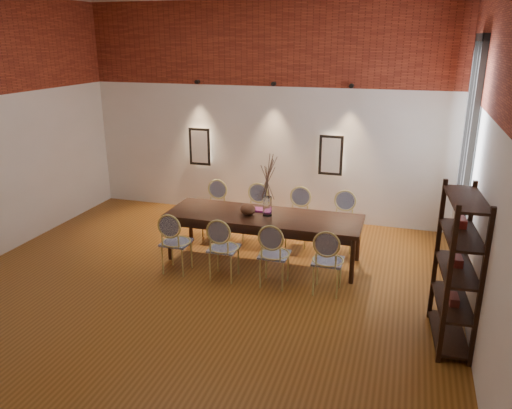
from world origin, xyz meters
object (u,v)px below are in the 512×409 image
(chair_far_b, at_px, (255,214))
(shelving_rack, at_px, (457,269))
(chair_far_a, at_px, (214,210))
(vase, at_px, (267,206))
(chair_near_b, at_px, (224,248))
(chair_far_c, at_px, (298,218))
(chair_near_a, at_px, (176,242))
(bowl, at_px, (248,209))
(dining_table, at_px, (264,238))
(book, at_px, (262,210))
(chair_near_d, at_px, (328,261))
(chair_near_c, at_px, (274,254))
(chair_far_d, at_px, (343,223))

(chair_far_b, height_order, shelving_rack, shelving_rack)
(chair_far_a, distance_m, vase, 1.47)
(chair_near_b, height_order, chair_far_c, same)
(chair_near_a, bearing_deg, bowl, 38.77)
(chair_far_a, xyz_separation_m, chair_far_c, (1.50, 0.01, 0.00))
(chair_near_b, xyz_separation_m, vase, (0.43, 0.77, 0.43))
(chair_near_b, relative_size, chair_far_b, 1.00)
(dining_table, xyz_separation_m, book, (-0.08, 0.18, 0.39))
(chair_near_a, bearing_deg, chair_near_d, 0.00)
(bowl, bearing_deg, dining_table, 12.16)
(chair_far_c, bearing_deg, chair_near_d, 116.21)
(chair_near_a, bearing_deg, chair_near_b, 0.00)
(bowl, bearing_deg, chair_near_d, -27.21)
(chair_near_b, xyz_separation_m, chair_near_c, (0.75, 0.00, 0.00))
(chair_near_a, relative_size, chair_near_d, 1.00)
(chair_near_c, relative_size, chair_far_b, 1.00)
(book, bearing_deg, chair_near_d, -37.59)
(chair_near_b, distance_m, chair_near_c, 0.75)
(vase, height_order, book, vase)
(chair_far_b, height_order, chair_far_c, same)
(book, bearing_deg, chair_near_c, -63.75)
(chair_far_c, relative_size, vase, 3.13)
(chair_near_b, relative_size, shelving_rack, 0.52)
(chair_near_a, xyz_separation_m, book, (1.04, 0.95, 0.30))
(vase, distance_m, shelving_rack, 3.01)
(chair_far_a, relative_size, chair_far_c, 1.00)
(chair_near_b, bearing_deg, chair_far_c, 63.79)
(chair_near_b, distance_m, chair_far_a, 1.70)
(chair_near_d, bearing_deg, chair_far_c, 116.21)
(chair_far_d, bearing_deg, book, 25.78)
(dining_table, relative_size, chair_near_d, 3.20)
(dining_table, distance_m, vase, 0.53)
(dining_table, xyz_separation_m, chair_near_c, (0.38, -0.76, 0.09))
(dining_table, bearing_deg, chair_far_c, 63.79)
(chair_far_b, relative_size, chair_far_d, 1.00)
(chair_far_c, height_order, vase, vase)
(chair_near_a, height_order, book, chair_near_a)
(chair_near_a, bearing_deg, chair_far_b, 63.79)
(chair_far_b, bearing_deg, chair_far_c, -180.00)
(chair_far_b, height_order, chair_far_d, same)
(dining_table, xyz_separation_m, chair_near_b, (-0.37, -0.76, 0.09))
(chair_near_c, xyz_separation_m, chair_near_d, (0.75, 0.00, 0.00))
(chair_near_d, xyz_separation_m, chair_far_c, (-0.76, 1.52, 0.00))
(chair_far_a, relative_size, chair_far_b, 1.00)
(shelving_rack, bearing_deg, book, 144.32)
(dining_table, relative_size, bowl, 12.51)
(chair_far_b, relative_size, chair_far_c, 1.00)
(chair_near_d, distance_m, chair_far_c, 1.70)
(dining_table, relative_size, book, 11.55)
(chair_near_d, height_order, chair_far_d, same)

